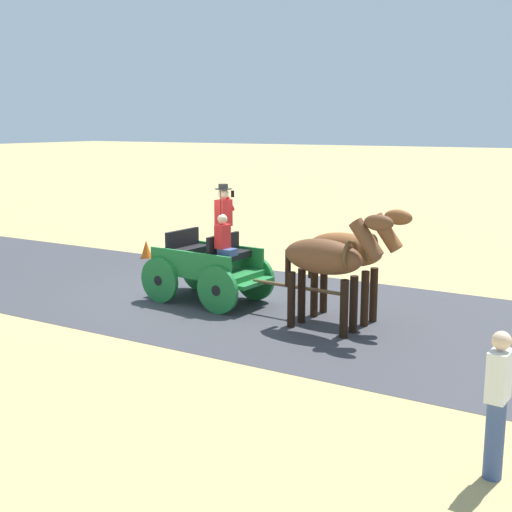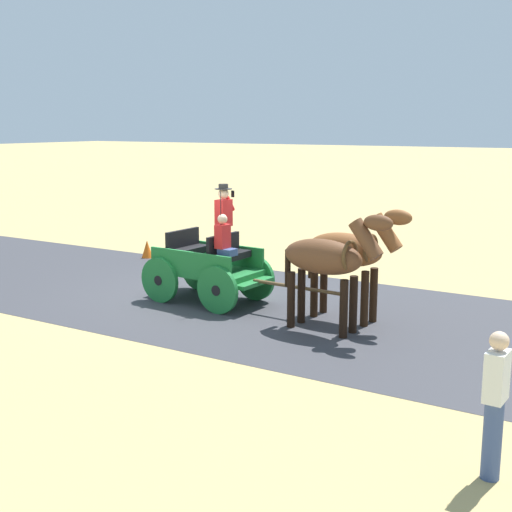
% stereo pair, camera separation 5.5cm
% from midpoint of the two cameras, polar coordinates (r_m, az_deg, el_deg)
% --- Properties ---
extents(ground_plane, '(200.00, 200.00, 0.00)m').
position_cam_midpoint_polar(ground_plane, '(14.90, -5.14, -3.38)').
color(ground_plane, tan).
extents(road_surface, '(6.28, 160.00, 0.01)m').
position_cam_midpoint_polar(road_surface, '(14.89, -5.14, -3.36)').
color(road_surface, '#38383D').
rests_on(road_surface, ground).
extents(horse_drawn_carriage, '(1.55, 4.52, 2.50)m').
position_cam_midpoint_polar(horse_drawn_carriage, '(14.22, -3.98, -0.68)').
color(horse_drawn_carriage, '#1E7233').
rests_on(horse_drawn_carriage, ground).
extents(horse_near_side, '(0.70, 2.14, 2.21)m').
position_cam_midpoint_polar(horse_near_side, '(12.86, 7.81, 0.30)').
color(horse_near_side, brown).
rests_on(horse_near_side, ground).
extents(horse_off_side, '(0.68, 2.14, 2.21)m').
position_cam_midpoint_polar(horse_off_side, '(12.12, 6.01, -0.32)').
color(horse_off_side, brown).
rests_on(horse_off_side, ground).
extents(pedestrian_walking, '(0.33, 0.22, 1.63)m').
position_cam_midpoint_polar(pedestrian_walking, '(7.61, 19.51, -11.50)').
color(pedestrian_walking, '#384C7F').
rests_on(pedestrian_walking, ground).
extents(traffic_cone, '(0.32, 0.32, 0.50)m').
position_cam_midpoint_polar(traffic_cone, '(19.23, -9.34, 0.58)').
color(traffic_cone, orange).
rests_on(traffic_cone, ground).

